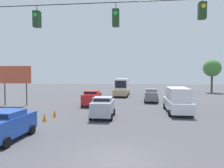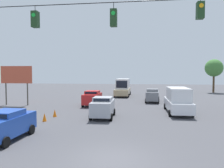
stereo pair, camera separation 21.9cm
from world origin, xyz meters
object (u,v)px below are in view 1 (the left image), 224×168
Objects in this scene: box_truck_white_oncoming_far at (177,100)px; traffic_cone_third at (55,113)px; sedan_grey_oncoming_deep at (152,95)px; traffic_cone_nearest at (30,124)px; sedan_red_withflow_far at (92,98)px; sedan_blue_parked_shoulder at (7,125)px; roadside_billboard at (15,77)px; sedan_silver_withflow_mid at (103,107)px; traffic_cone_second at (44,117)px; box_truck_tan_withflow_deep at (122,87)px; overhead_signal_span at (115,56)px; tree_horizon_left at (212,68)px.

box_truck_white_oncoming_far is 9.41× the size of traffic_cone_third.
sedan_grey_oncoming_deep is 0.68× the size of box_truck_white_oncoming_far.
sedan_red_withflow_far is at bearing -100.68° from traffic_cone_nearest.
sedan_grey_oncoming_deep is 21.60m from sedan_blue_parked_shoulder.
sedan_red_withflow_far is 10.18m from roadside_billboard.
sedan_blue_parked_shoulder is 1.08× the size of sedan_silver_withflow_mid.
sedan_blue_parked_shoulder is at bearing 89.20° from traffic_cone_second.
box_truck_tan_withflow_deep is 18.33m from roadside_billboard.
overhead_signal_span is 21.61m from sedan_grey_oncoming_deep.
traffic_cone_second is (6.84, -7.05, -4.64)m from overhead_signal_span.
roadside_billboard reaches higher than sedan_red_withflow_far.
traffic_cone_nearest is at bearing 54.45° from tree_horizon_left.
box_truck_tan_withflow_deep is at bearing -86.32° from overhead_signal_span.
traffic_cone_third is at bearing -53.37° from overhead_signal_span.
traffic_cone_nearest is at bearing 87.33° from traffic_cone_second.
traffic_cone_second is at bearing 54.72° from sedan_grey_oncoming_deep.
overhead_signal_span is at bearing 106.05° from sedan_red_withflow_far.
box_truck_tan_withflow_deep reaches higher than sedan_red_withflow_far.
sedan_blue_parked_shoulder is 8.83m from sedan_silver_withflow_mid.
sedan_grey_oncoming_deep is 12.83m from sedan_silver_withflow_mid.
sedan_red_withflow_far is at bearing -21.10° from box_truck_white_oncoming_far.
traffic_cone_second is 11.98m from roadside_billboard.
traffic_cone_third is 10.72m from roadside_billboard.
box_truck_tan_withflow_deep is 27.33m from sedan_blue_parked_shoulder.
tree_horizon_left reaches higher than sedan_blue_parked_shoulder.
traffic_cone_nearest is (9.99, 16.33, -0.62)m from sedan_grey_oncoming_deep.
overhead_signal_span is at bearing 93.68° from box_truck_tan_withflow_deep.
box_truck_white_oncoming_far is (-12.10, -10.78, 0.35)m from sedan_blue_parked_shoulder.
box_truck_white_oncoming_far is (-5.19, -12.62, -3.69)m from overhead_signal_span.
traffic_cone_third is (9.76, 11.97, -0.62)m from sedan_grey_oncoming_deep.
sedan_grey_oncoming_deep is at bearing -75.64° from box_truck_white_oncoming_far.
traffic_cone_third is 0.14× the size of roadside_billboard.
box_truck_white_oncoming_far is 12.47m from traffic_cone_third.
sedan_blue_parked_shoulder is (5.07, 26.85, -0.55)m from box_truck_tan_withflow_deep.
sedan_grey_oncoming_deep is 18.56m from roadside_billboard.
overhead_signal_span reaches higher than box_truck_white_oncoming_far.
sedan_blue_parked_shoulder is 16.20m from box_truck_white_oncoming_far.
sedan_silver_withflow_mid is at bearing 66.28° from sedan_grey_oncoming_deep.
overhead_signal_span is 12.19m from traffic_cone_third.
box_truck_white_oncoming_far is (-2.15, 8.40, 0.34)m from sedan_grey_oncoming_deep.
box_truck_tan_withflow_deep reaches higher than sedan_grey_oncoming_deep.
overhead_signal_span is at bearing 67.66° from box_truck_white_oncoming_far.
roadside_billboard is at bearing -55.32° from traffic_cone_nearest.
sedan_blue_parked_shoulder is at bearing -14.91° from overhead_signal_span.
sedan_red_withflow_far reaches higher than sedan_blue_parked_shoulder.
sedan_silver_withflow_mid is at bearing -122.80° from sedan_blue_parked_shoulder.
roadside_billboard is 38.12m from tree_horizon_left.
traffic_cone_nearest is 40.75m from tree_horizon_left.
roadside_billboard is (7.80, -6.58, 3.29)m from traffic_cone_third.
overhead_signal_span reaches higher than traffic_cone_second.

